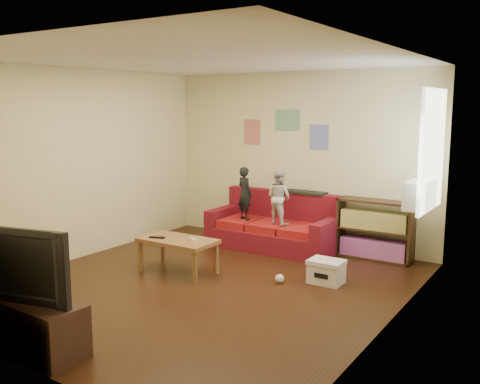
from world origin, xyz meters
The scene contains 17 objects.
room_shell centered at (0.00, 0.00, 1.35)m, with size 4.52×5.02×2.72m.
sofa centered at (-0.15, 2.04, 0.29)m, with size 1.99×0.91×0.87m.
child_a centered at (-0.60, 1.87, 0.83)m, with size 0.30×0.20×0.82m, color black.
child_b centered at (0.00, 1.87, 0.83)m, with size 0.40×0.31×0.82m, color beige.
coffee_table centered at (-0.60, 0.23, 0.39)m, with size 1.01×0.56×0.46m.
remote centered at (-0.85, 0.11, 0.47)m, with size 0.21×0.05×0.02m, color black.
game_controller centered at (-0.40, 0.28, 0.47)m, with size 0.13×0.04×0.03m, color white.
bookshelf centered at (1.36, 2.24, 0.38)m, with size 1.07×0.32×0.86m.
window centered at (2.22, 1.65, 1.64)m, with size 0.04×1.08×1.48m, color white.
ac_unit centered at (2.10, 1.65, 1.08)m, with size 0.28×0.55×0.35m, color #B7B2A3.
artwork_left centered at (-0.85, 2.48, 1.75)m, with size 0.30×0.01×0.40m, color #D87266.
artwork_center centered at (-0.20, 2.48, 1.95)m, with size 0.42×0.01×0.32m, color #72B27F.
artwork_right centered at (0.35, 2.48, 1.70)m, with size 0.30×0.01×0.38m, color #727FCC.
file_box centered at (1.21, 0.89, 0.15)m, with size 0.42×0.32×0.29m.
tv_stand centered at (-0.33, -2.25, 0.24)m, with size 1.28×0.43×0.48m, color #3D251D.
television centered at (-0.33, -2.25, 0.81)m, with size 1.16×0.15×0.67m, color black.
tissue centered at (0.73, 0.58, 0.05)m, with size 0.11×0.11×0.11m, color silver.
Camera 1 is at (3.76, -5.04, 2.17)m, focal length 40.00 mm.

